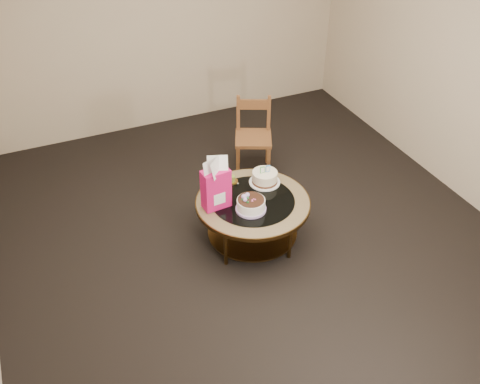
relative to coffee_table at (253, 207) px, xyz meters
name	(u,v)px	position (x,y,z in m)	size (l,w,h in m)	color
ground	(252,239)	(0.00, 0.00, -0.38)	(5.00, 5.00, 0.00)	black
room_walls	(255,87)	(0.00, 0.00, 1.16)	(4.52, 5.02, 2.61)	#BCAA8E
coffee_table	(253,207)	(0.00, 0.00, 0.00)	(1.02, 1.02, 0.46)	#533717
decorated_cake	(251,205)	(-0.07, -0.12, 0.13)	(0.26, 0.26, 0.15)	#B193D0
cream_cake	(265,178)	(0.21, 0.20, 0.14)	(0.29, 0.29, 0.18)	white
gift_bag	(216,184)	(-0.32, 0.05, 0.31)	(0.25, 0.19, 0.47)	#CD1357
pillar_candle	(232,180)	(-0.06, 0.32, 0.11)	(0.11, 0.11, 0.08)	#D5B957
dining_chair	(253,136)	(0.50, 1.07, 0.04)	(0.50, 0.50, 0.82)	brown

